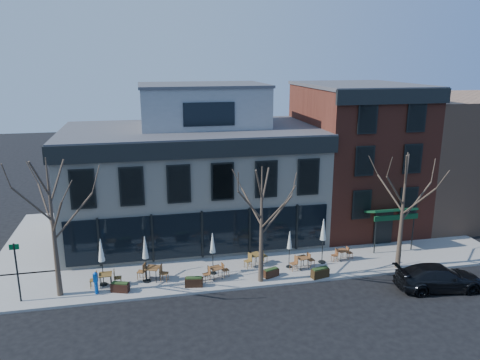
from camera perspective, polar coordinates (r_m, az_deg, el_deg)
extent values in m
plane|color=black|center=(31.70, -4.59, -9.76)|extent=(120.00, 120.00, 0.00)
cube|color=gray|center=(30.29, 2.17, -10.78)|extent=(33.50, 4.70, 0.15)
cube|color=gray|center=(37.81, -23.13, -6.68)|extent=(4.50, 12.00, 0.15)
cube|color=beige|center=(35.03, -5.80, -0.42)|extent=(18.00, 10.00, 8.00)
cube|color=#47474C|center=(34.19, -5.97, 6.14)|extent=(18.30, 10.30, 0.30)
cube|color=black|center=(29.26, -4.86, 3.71)|extent=(18.30, 0.25, 1.10)
cube|color=black|center=(34.55, -21.21, 4.47)|extent=(0.25, 10.30, 1.10)
cube|color=black|center=(30.90, -4.65, -6.60)|extent=(17.20, 0.12, 3.00)
cube|color=black|center=(34.95, -20.50, -4.96)|extent=(0.12, 7.50, 3.00)
cube|color=gray|center=(35.10, -4.58, 8.95)|extent=(9.00, 6.50, 3.00)
cube|color=maroon|center=(38.24, 13.91, 2.82)|extent=(8.00, 10.00, 11.00)
cube|color=#47474C|center=(37.52, 14.44, 11.13)|extent=(8.20, 10.20, 0.25)
cube|color=black|center=(33.04, 18.32, 9.64)|extent=(8.20, 0.25, 1.00)
cube|color=#0D391D|center=(33.90, 17.89, -3.54)|extent=(3.20, 1.66, 0.67)
cube|color=black|center=(35.09, 17.03, -5.71)|extent=(1.40, 0.10, 2.50)
cube|color=#8C664C|center=(44.37, 25.04, 2.81)|extent=(12.00, 12.00, 10.00)
cone|color=#382B21|center=(27.44, -21.82, -5.55)|extent=(0.34, 0.34, 7.92)
cylinder|color=#382B21|center=(27.26, -19.66, -4.20)|extent=(2.23, 0.50, 2.48)
cylinder|color=#382B21|center=(28.11, -22.61, -2.93)|extent=(1.03, 2.05, 2.14)
cylinder|color=#382B21|center=(26.85, -24.00, -2.73)|extent=(1.80, 0.75, 2.21)
cylinder|color=#382B21|center=(26.16, -21.38, -4.29)|extent=(1.03, 2.04, 2.28)
cone|color=#382B21|center=(27.27, 2.63, -5.56)|extent=(0.34, 0.34, 7.04)
cylinder|color=#382B21|center=(27.50, 4.47, -4.30)|extent=(2.00, 0.46, 2.21)
cylinder|color=#382B21|center=(27.67, 1.40, -3.24)|extent=(0.93, 1.84, 1.91)
cylinder|color=#382B21|center=(26.40, 1.23, -3.09)|extent=(1.61, 0.68, 1.97)
cylinder|color=#382B21|center=(26.31, 3.96, -4.42)|extent=(0.93, 1.83, 2.03)
cone|color=#382B21|center=(30.63, 19.19, -3.66)|extent=(0.34, 0.34, 7.48)
cylinder|color=#382B21|center=(31.14, 20.70, -2.46)|extent=(2.12, 0.48, 2.35)
cylinder|color=#382B21|center=(30.88, 17.81, -1.49)|extent=(0.98, 1.94, 2.03)
cylinder|color=#382B21|center=(29.58, 18.39, -1.27)|extent=(1.71, 0.71, 2.09)
cylinder|color=#382B21|center=(29.86, 20.92, -2.49)|extent=(0.98, 1.94, 2.16)
cylinder|color=black|center=(28.42, -25.50, -10.17)|extent=(0.10, 0.10, 3.40)
cube|color=#005926|center=(27.86, -25.85, -7.36)|extent=(0.50, 0.04, 0.30)
imported|color=black|center=(30.05, 23.05, -10.88)|extent=(5.25, 2.63, 1.46)
cylinder|color=#0B4198|center=(28.31, -17.11, -12.42)|extent=(0.21, 0.21, 0.72)
cube|color=#0B4198|center=(28.04, -17.21, -11.30)|extent=(0.27, 0.24, 0.52)
cone|color=#0B4198|center=(27.91, -17.26, -10.72)|extent=(0.27, 0.27, 0.12)
cube|color=brown|center=(28.77, -16.10, -10.99)|extent=(0.75, 0.75, 0.04)
cylinder|color=black|center=(28.70, -16.67, -11.97)|extent=(0.04, 0.04, 0.76)
cylinder|color=black|center=(28.66, -15.47, -11.92)|extent=(0.04, 0.04, 0.76)
cylinder|color=black|center=(29.23, -16.60, -11.45)|extent=(0.04, 0.04, 0.76)
cylinder|color=black|center=(29.18, -15.43, -11.40)|extent=(0.04, 0.04, 0.76)
cube|color=brown|center=(28.85, -10.63, -10.47)|extent=(1.00, 1.00, 0.04)
cylinder|color=black|center=(28.87, -11.39, -11.40)|extent=(0.04, 0.04, 0.80)
cylinder|color=black|center=(28.67, -10.20, -11.53)|extent=(0.04, 0.04, 0.80)
cylinder|color=black|center=(29.39, -10.96, -10.88)|extent=(0.04, 0.04, 0.80)
cylinder|color=black|center=(29.19, -9.80, -11.01)|extent=(0.04, 0.04, 0.80)
cube|color=brown|center=(28.63, -2.95, -10.65)|extent=(0.84, 0.84, 0.04)
cylinder|color=black|center=(28.46, -3.20, -11.62)|extent=(0.04, 0.04, 0.70)
cylinder|color=black|center=(28.67, -2.20, -11.40)|extent=(0.04, 0.04, 0.70)
cylinder|color=black|center=(28.91, -3.67, -11.19)|extent=(0.04, 0.04, 0.70)
cylinder|color=black|center=(29.11, -2.68, -10.98)|extent=(0.04, 0.04, 0.70)
cube|color=brown|center=(30.35, 1.95, -9.05)|extent=(0.93, 0.93, 0.04)
cylinder|color=black|center=(30.14, 1.86, -10.00)|extent=(0.04, 0.04, 0.72)
cylinder|color=black|center=(30.47, 2.70, -9.73)|extent=(0.04, 0.04, 0.72)
cylinder|color=black|center=(30.54, 1.19, -9.65)|extent=(0.04, 0.04, 0.72)
cylinder|color=black|center=(30.86, 2.02, -9.39)|extent=(0.04, 0.04, 0.72)
cube|color=brown|center=(30.15, 7.63, -9.35)|extent=(0.85, 0.85, 0.04)
cylinder|color=black|center=(29.95, 7.45, -10.30)|extent=(0.04, 0.04, 0.72)
cylinder|color=black|center=(30.24, 8.35, -10.08)|extent=(0.04, 0.04, 0.72)
cylinder|color=black|center=(30.37, 6.86, -9.91)|extent=(0.04, 0.04, 0.72)
cylinder|color=black|center=(30.66, 7.75, -9.69)|extent=(0.04, 0.04, 0.72)
cube|color=brown|center=(31.83, 12.36, -8.39)|extent=(0.73, 0.73, 0.04)
cylinder|color=black|center=(31.64, 12.20, -9.18)|extent=(0.04, 0.04, 0.65)
cylinder|color=black|center=(31.90, 12.96, -9.02)|extent=(0.04, 0.04, 0.65)
cylinder|color=black|center=(32.01, 11.70, -8.86)|extent=(0.04, 0.04, 0.65)
cylinder|color=black|center=(32.28, 12.45, -8.70)|extent=(0.04, 0.04, 0.65)
cylinder|color=black|center=(29.31, -16.27, -12.10)|extent=(0.46, 0.46, 0.06)
cylinder|color=black|center=(28.83, -16.43, -10.11)|extent=(0.05, 0.05, 2.31)
cone|color=silver|center=(28.42, -16.59, -8.18)|extent=(0.38, 0.38, 1.37)
cylinder|color=black|center=(29.09, -11.28, -11.99)|extent=(0.46, 0.46, 0.06)
cylinder|color=black|center=(28.61, -11.39, -9.98)|extent=(0.05, 0.05, 2.31)
cone|color=#B9BDB0|center=(28.19, -11.50, -8.04)|extent=(0.38, 0.38, 1.37)
cylinder|color=black|center=(29.58, -3.30, -11.24)|extent=(0.43, 0.43, 0.06)
cylinder|color=black|center=(29.14, -3.33, -9.41)|extent=(0.05, 0.05, 2.13)
cone|color=silver|center=(28.76, -3.36, -7.66)|extent=(0.35, 0.35, 1.26)
cylinder|color=black|center=(30.50, 5.98, -10.46)|extent=(0.39, 0.39, 0.05)
cylinder|color=black|center=(30.11, 6.03, -8.83)|extent=(0.04, 0.04, 1.95)
cone|color=beige|center=(29.77, 6.07, -7.27)|extent=(0.32, 0.32, 1.15)
cylinder|color=black|center=(31.44, 9.94, -9.80)|extent=(0.48, 0.48, 0.07)
cylinder|color=black|center=(30.97, 10.03, -7.83)|extent=(0.05, 0.05, 2.40)
cone|color=silver|center=(30.57, 10.13, -5.94)|extent=(0.39, 0.39, 1.42)
cube|color=black|center=(28.20, -14.41, -12.58)|extent=(1.10, 0.72, 0.51)
cube|color=#1E3314|center=(28.08, -14.44, -12.08)|extent=(0.97, 0.61, 0.08)
cube|color=black|center=(28.04, -5.65, -12.30)|extent=(1.09, 0.58, 0.52)
cube|color=#1E3314|center=(27.92, -5.66, -11.79)|extent=(0.97, 0.48, 0.08)
cube|color=#321C10|center=(29.11, 3.83, -11.25)|extent=(1.02, 0.68, 0.47)
cube|color=#1E3314|center=(29.00, 3.84, -10.79)|extent=(0.91, 0.57, 0.08)
cube|color=#2F210F|center=(29.36, 9.74, -11.12)|extent=(1.17, 0.67, 0.55)
cube|color=#1E3314|center=(29.23, 9.76, -10.59)|extent=(1.05, 0.56, 0.09)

